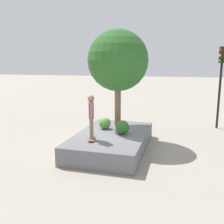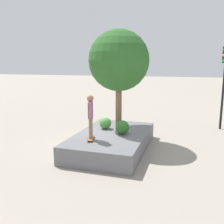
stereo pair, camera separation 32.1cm
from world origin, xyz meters
The scene contains 8 objects.
ground_plane centered at (0.00, 0.00, 0.00)m, with size 120.00×120.00×0.00m, color #9E9384.
planter_ledge centered at (0.40, 0.39, 0.35)m, with size 4.68×2.80×0.70m, color slate.
plaza_tree centered at (-0.85, 0.31, 3.67)m, with size 2.71×2.71×4.34m.
boxwood_shrub centered at (0.39, 0.83, 0.98)m, with size 0.57×0.57×0.57m, color #2D6628.
hedge_clump centered at (-0.19, -0.11, 0.96)m, with size 0.52×0.52×0.52m, color #4C8C3D.
skateboard centered at (1.48, -0.12, 0.75)m, with size 0.83×0.41×0.07m.
skateboarder centered at (1.48, -0.12, 1.72)m, with size 0.53×0.33×1.64m.
traffic_light_median centered at (-4.53, 5.09, 3.03)m, with size 0.37×0.37×4.43m.
Camera 2 is at (9.96, 3.39, 3.55)m, focal length 39.88 mm.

